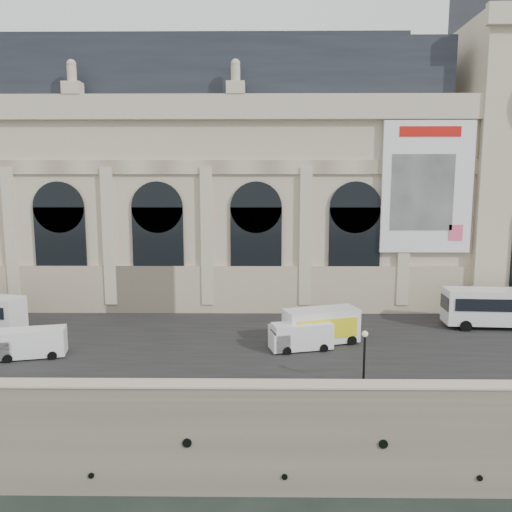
{
  "coord_description": "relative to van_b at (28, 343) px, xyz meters",
  "views": [
    {
      "loc": [
        6.53,
        -28.57,
        19.3
      ],
      "look_at": [
        5.99,
        22.0,
        12.01
      ],
      "focal_mm": 35.0,
      "sensor_mm": 36.0,
      "label": 1
    }
  ],
  "objects": [
    {
      "name": "van_b",
      "position": [
        0.0,
        0.0,
        0.0
      ],
      "size": [
        5.41,
        3.04,
        2.27
      ],
      "color": "white",
      "rests_on": "quay"
    },
    {
      "name": "parapet",
      "position": [
        11.47,
        -7.67,
        -0.54
      ],
      "size": [
        160.0,
        1.4,
        1.21
      ],
      "color": "gray",
      "rests_on": "quay"
    },
    {
      "name": "clock_pavilion",
      "position": [
        45.47,
        19.66,
        16.26
      ],
      "size": [
        13.0,
        14.72,
        36.7
      ],
      "color": "beige",
      "rests_on": "quay"
    },
    {
      "name": "quay",
      "position": [
        11.47,
        26.73,
        -4.16
      ],
      "size": [
        160.0,
        70.0,
        6.0
      ],
      "primitive_type": "cube",
      "color": "gray",
      "rests_on": "ground"
    },
    {
      "name": "box_truck",
      "position": [
        22.63,
        3.58,
        0.34
      ],
      "size": [
        7.77,
        4.47,
        2.99
      ],
      "color": "silver",
      "rests_on": "quay"
    },
    {
      "name": "museum",
      "position": [
        5.49,
        22.59,
        12.56
      ],
      "size": [
        69.0,
        18.7,
        29.1
      ],
      "color": "beige",
      "rests_on": "quay"
    },
    {
      "name": "ground",
      "position": [
        11.47,
        -8.27,
        -7.16
      ],
      "size": [
        260.0,
        260.0,
        0.0
      ],
      "primitive_type": "plane",
      "color": "black",
      "rests_on": "ground"
    },
    {
      "name": "lamp_right",
      "position": [
        24.67,
        -5.81,
        0.82
      ],
      "size": [
        0.41,
        0.41,
        3.98
      ],
      "color": "black",
      "rests_on": "quay"
    },
    {
      "name": "street",
      "position": [
        11.47,
        5.73,
        -1.13
      ],
      "size": [
        160.0,
        24.0,
        0.06
      ],
      "primitive_type": "cube",
      "color": "#2D2D2D",
      "rests_on": "quay"
    },
    {
      "name": "van_c",
      "position": [
        20.99,
        2.0,
        -0.03
      ],
      "size": [
        5.29,
        3.02,
        2.22
      ],
      "color": "white",
      "rests_on": "quay"
    }
  ]
}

